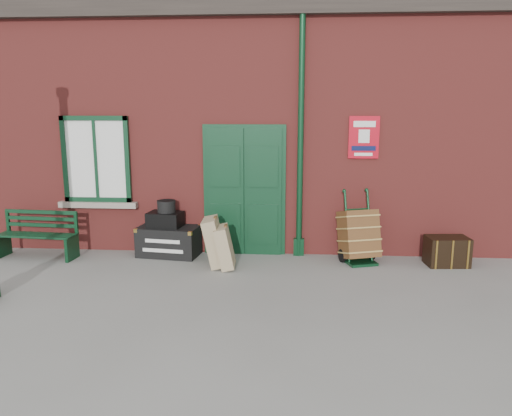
# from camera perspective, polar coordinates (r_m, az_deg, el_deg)

# --- Properties ---
(ground) EXTENTS (80.00, 80.00, 0.00)m
(ground) POSITION_cam_1_polar(r_m,az_deg,el_deg) (7.46, -0.08, -8.47)
(ground) COLOR gray
(ground) RESTS_ON ground
(station_building) EXTENTS (10.30, 4.30, 4.36)m
(station_building) POSITION_cam_1_polar(r_m,az_deg,el_deg) (10.51, 1.37, 9.37)
(station_building) COLOR maroon
(station_building) RESTS_ON ground
(bench) EXTENTS (1.36, 0.51, 0.83)m
(bench) POSITION_cam_1_polar(r_m,az_deg,el_deg) (9.35, -23.63, -2.68)
(bench) COLOR #0D311C
(bench) RESTS_ON ground
(houdini_trunk) EXTENTS (1.09, 0.69, 0.51)m
(houdini_trunk) POSITION_cam_1_polar(r_m,az_deg,el_deg) (8.82, -9.94, -3.75)
(houdini_trunk) COLOR black
(houdini_trunk) RESTS_ON ground
(strongbox) EXTENTS (0.61, 0.48, 0.26)m
(strongbox) POSITION_cam_1_polar(r_m,az_deg,el_deg) (8.74, -10.34, -1.30)
(strongbox) COLOR black
(strongbox) RESTS_ON houdini_trunk
(hatbox) EXTENTS (0.35, 0.35, 0.21)m
(hatbox) POSITION_cam_1_polar(r_m,az_deg,el_deg) (8.68, -10.21, 0.19)
(hatbox) COLOR black
(hatbox) RESTS_ON strongbox
(suitcase_back) EXTENTS (0.41, 0.58, 0.80)m
(suitcase_back) POSITION_cam_1_polar(r_m,az_deg,el_deg) (8.13, -4.77, -3.85)
(suitcase_back) COLOR tan
(suitcase_back) RESTS_ON ground
(suitcase_front) EXTENTS (0.36, 0.52, 0.69)m
(suitcase_front) POSITION_cam_1_polar(r_m,az_deg,el_deg) (8.03, -3.60, -4.46)
(suitcase_front) COLOR tan
(suitcase_front) RESTS_ON ground
(porter_trolley) EXTENTS (0.73, 0.76, 1.18)m
(porter_trolley) POSITION_cam_1_polar(r_m,az_deg,el_deg) (8.46, 11.65, -3.06)
(porter_trolley) COLOR #0D341B
(porter_trolley) RESTS_ON ground
(dark_trunk) EXTENTS (0.69, 0.48, 0.47)m
(dark_trunk) POSITION_cam_1_polar(r_m,az_deg,el_deg) (8.74, 20.99, -4.62)
(dark_trunk) COLOR black
(dark_trunk) RESTS_ON ground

